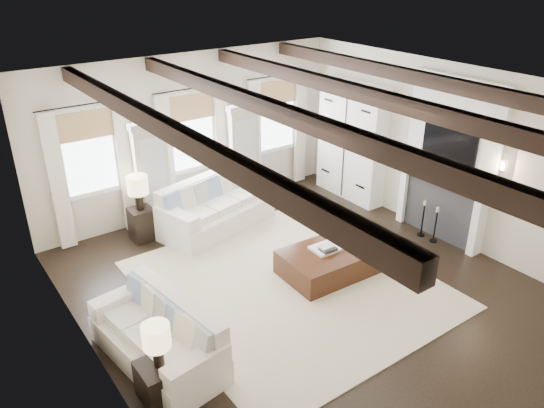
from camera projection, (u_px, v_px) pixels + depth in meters
ground at (309, 291)px, 8.43m from camera, size 7.50×7.50×0.00m
room_shell at (313, 154)px, 8.67m from camera, size 6.54×7.54×3.22m
area_rug at (288, 284)px, 8.58m from camera, size 4.12×4.53×0.02m
sofa_back at (214, 208)px, 10.25m from camera, size 2.44×1.54×0.97m
sofa_left at (161, 337)px, 6.87m from camera, size 1.17×2.11×0.86m
ottoman at (331, 261)px, 8.83m from camera, size 1.68×1.09×0.43m
tray at (326, 248)px, 8.75m from camera, size 0.51×0.40×0.04m
book_lower at (328, 249)px, 8.64m from camera, size 0.27×0.21×0.04m
book_upper at (326, 247)px, 8.64m from camera, size 0.23×0.18×0.03m
book_loose at (355, 246)px, 8.83m from camera, size 0.25×0.19×0.03m
side_table_front at (161, 381)px, 6.30m from camera, size 0.51×0.51×0.51m
lamp_front at (156, 339)px, 6.03m from camera, size 0.33×0.33×0.57m
side_table_back at (142, 224)px, 9.82m from camera, size 0.42×0.42×0.62m
lamp_back at (138, 187)px, 9.50m from camera, size 0.37×0.37×0.65m
candlestick_near at (435, 227)px, 9.75m from camera, size 0.14×0.14×0.70m
candlestick_far at (423, 221)px, 9.96m from camera, size 0.15×0.15×0.73m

